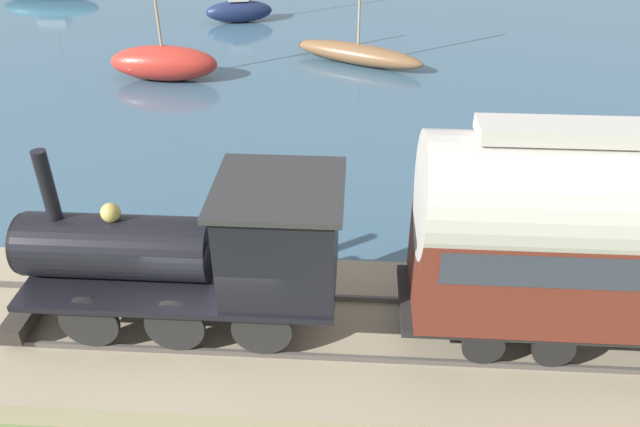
{
  "coord_description": "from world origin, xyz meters",
  "views": [
    {
      "loc": [
        -9.05,
        -2.43,
        8.96
      ],
      "look_at": [
        3.22,
        -1.67,
        1.19
      ],
      "focal_mm": 35.0,
      "sensor_mm": 36.0,
      "label": 1
    }
  ],
  "objects": [
    {
      "name": "ground_plane",
      "position": [
        0.0,
        0.0,
        0.0
      ],
      "size": [
        200.0,
        200.0,
        0.0
      ],
      "primitive_type": "plane",
      "color": "#607542"
    },
    {
      "name": "rail_embankment",
      "position": [
        0.11,
        0.0,
        0.25
      ],
      "size": [
        4.52,
        56.0,
        0.62
      ],
      "color": "gray",
      "rests_on": "ground"
    },
    {
      "name": "steam_locomotive",
      "position": [
        0.11,
        0.19,
        2.36
      ],
      "size": [
        2.31,
        6.38,
        3.6
      ],
      "color": "black",
      "rests_on": "rail_embankment"
    },
    {
      "name": "sailboat_brown",
      "position": [
        17.3,
        -2.44,
        0.47
      ],
      "size": [
        3.57,
        5.87,
        5.17
      ],
      "rotation": [
        0.0,
        0.0,
        -0.44
      ],
      "color": "brown",
      "rests_on": "harbor_water"
    },
    {
      "name": "sailboat_red",
      "position": [
        14.91,
        5.34,
        0.72
      ],
      "size": [
        1.69,
        4.4,
        7.22
      ],
      "rotation": [
        0.0,
        0.0,
        -0.03
      ],
      "color": "#B72D23",
      "rests_on": "harbor_water"
    },
    {
      "name": "sailboat_navy",
      "position": [
        23.56,
        3.79,
        0.7
      ],
      "size": [
        1.91,
        3.58,
        9.42
      ],
      "rotation": [
        0.0,
        0.0,
        0.25
      ],
      "color": "#192347",
      "rests_on": "harbor_water"
    },
    {
      "name": "rowboat_far_out",
      "position": [
        4.88,
        -8.1,
        0.18
      ],
      "size": [
        1.93,
        2.18,
        0.34
      ],
      "rotation": [
        0.0,
        0.0,
        -0.65
      ],
      "color": "silver",
      "rests_on": "harbor_water"
    }
  ]
}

